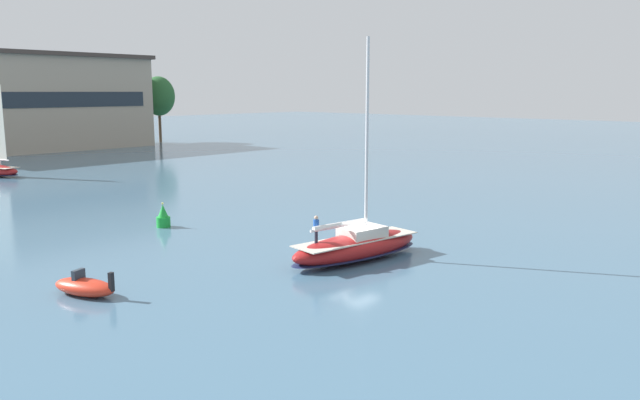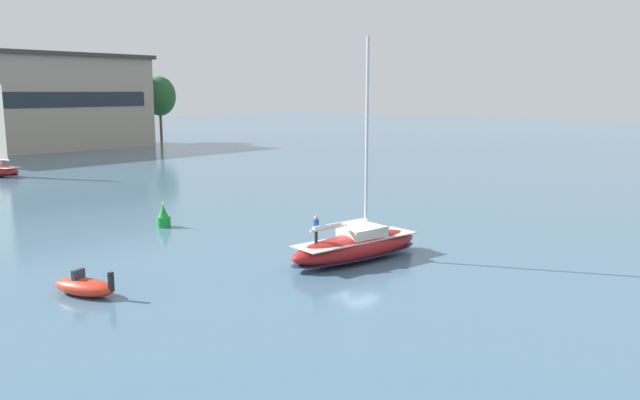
% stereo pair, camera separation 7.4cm
% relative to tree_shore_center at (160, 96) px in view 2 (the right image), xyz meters
% --- Properties ---
extents(ground_plane, '(400.00, 400.00, 0.00)m').
position_rel_tree_shore_center_xyz_m(ground_plane, '(-42.92, -85.54, -9.19)').
color(ground_plane, '#42667F').
extents(waterfront_building, '(43.87, 14.45, 16.71)m').
position_rel_tree_shore_center_xyz_m(waterfront_building, '(-26.49, 0.80, -0.80)').
color(waterfront_building, tan).
rests_on(waterfront_building, ground).
extents(tree_shore_center, '(6.38, 6.38, 13.13)m').
position_rel_tree_shore_center_xyz_m(tree_shore_center, '(0.00, 0.00, 0.00)').
color(tree_shore_center, brown).
rests_on(tree_shore_center, ground).
extents(sailboat_main, '(10.01, 4.17, 13.34)m').
position_rel_tree_shore_center_xyz_m(sailboat_main, '(-42.90, -85.54, -8.29)').
color(sailboat_main, maroon).
rests_on(sailboat_main, ground).
extents(motor_tender, '(2.58, 3.91, 1.39)m').
position_rel_tree_shore_center_xyz_m(motor_tender, '(-57.40, -79.64, -8.74)').
color(motor_tender, red).
rests_on(motor_tender, ground).
extents(channel_buoy, '(1.04, 1.04, 1.90)m').
position_rel_tree_shore_center_xyz_m(channel_buoy, '(-45.49, -68.80, -8.44)').
color(channel_buoy, green).
rests_on(channel_buoy, ground).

